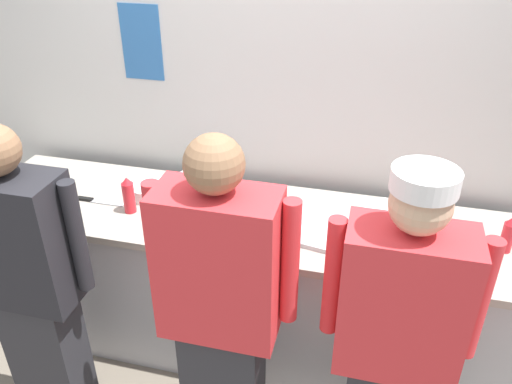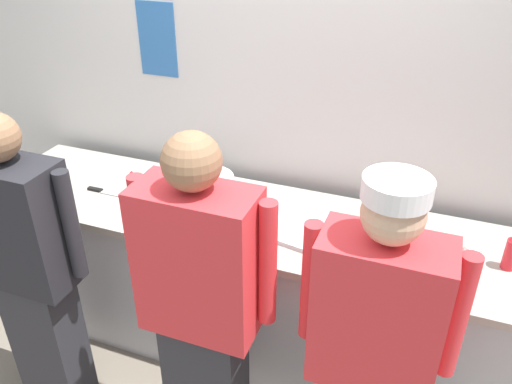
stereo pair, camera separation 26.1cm
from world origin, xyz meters
The scene contains 16 objects.
wall_back centered at (0.00, 0.89, 1.41)m, with size 4.77×0.11×2.83m.
prep_counter centered at (0.00, 0.39, 0.45)m, with size 3.04×0.74×0.89m.
chef_near_left centered at (-0.82, -0.31, 0.85)m, with size 0.59×0.24×1.60m.
chef_center centered at (0.07, -0.31, 0.88)m, with size 0.61×0.24×1.66m.
chef_far_right centered at (0.76, -0.29, 0.85)m, with size 0.59×0.24×1.60m.
plate_stack_front centered at (-0.59, 0.46, 0.93)m, with size 0.23×0.23×0.07m.
plate_stack_rear centered at (0.67, 0.49, 0.94)m, with size 0.20×0.20×0.10m.
mixing_bowl_steel centered at (-0.29, 0.48, 0.96)m, with size 0.31×0.31×0.13m, color #B7BABF.
sheet_tray centered at (0.28, 0.37, 0.90)m, with size 0.50×0.35×0.02m, color #B7BABF.
squeeze_bottle_primary centered at (-0.62, 0.28, 0.99)m, with size 0.06×0.06×0.20m.
squeeze_bottle_secondary centered at (1.24, 0.40, 0.98)m, with size 0.06×0.06×0.18m.
ramekin_yellow_sauce centered at (0.69, 0.30, 0.92)m, with size 0.10×0.10×0.04m.
ramekin_red_sauce centered at (-1.09, 0.21, 0.92)m, with size 0.09×0.09×0.04m.
ramekin_orange_sauce centered at (0.87, 0.35, 0.92)m, with size 0.10×0.10×0.04m.
ramekin_green_sauce centered at (1.09, 0.46, 0.91)m, with size 0.08×0.08×0.04m.
chefs_knife centered at (-0.84, 0.33, 0.90)m, with size 0.28×0.03×0.02m.
Camera 1 is at (0.59, -1.80, 2.34)m, focal length 36.37 mm.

